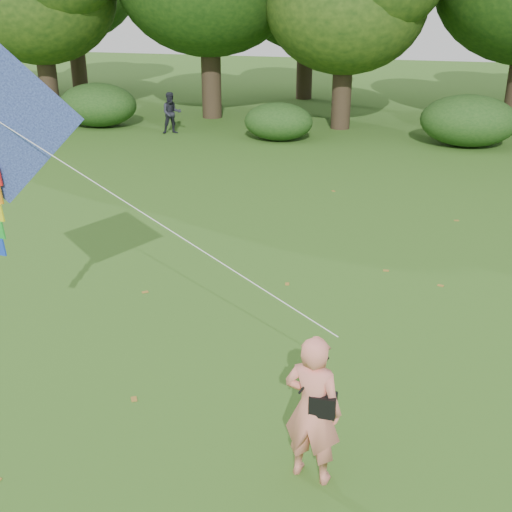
# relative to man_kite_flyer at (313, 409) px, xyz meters

# --- Properties ---
(ground) EXTENTS (100.00, 100.00, 0.00)m
(ground) POSITION_rel_man_kite_flyer_xyz_m (-0.57, 0.97, -0.95)
(ground) COLOR #265114
(ground) RESTS_ON ground
(man_kite_flyer) EXTENTS (0.77, 0.58, 1.90)m
(man_kite_flyer) POSITION_rel_man_kite_flyer_xyz_m (0.00, 0.00, 0.00)
(man_kite_flyer) COLOR #F28472
(man_kite_flyer) RESTS_ON ground
(bystander_left) EXTENTS (1.00, 0.93, 1.65)m
(bystander_left) POSITION_rel_man_kite_flyer_xyz_m (-9.00, 18.16, -0.12)
(bystander_left) COLOR #20212B
(bystander_left) RESTS_ON ground
(crossbody_bag) EXTENTS (0.43, 0.20, 0.73)m
(crossbody_bag) POSITION_rel_man_kite_flyer_xyz_m (0.12, -0.03, 0.12)
(crossbody_bag) COLOR black
(crossbody_bag) RESTS_ON ground
(shrub_band) EXTENTS (39.15, 3.22, 1.88)m
(shrub_band) POSITION_rel_man_kite_flyer_xyz_m (-1.29, 18.58, -0.09)
(shrub_band) COLOR #264919
(shrub_band) RESTS_ON ground
(fallen_leaves) EXTENTS (11.29, 12.98, 0.01)m
(fallen_leaves) POSITION_rel_man_kite_flyer_xyz_m (-0.98, 5.05, -0.94)
(fallen_leaves) COLOR olive
(fallen_leaves) RESTS_ON ground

